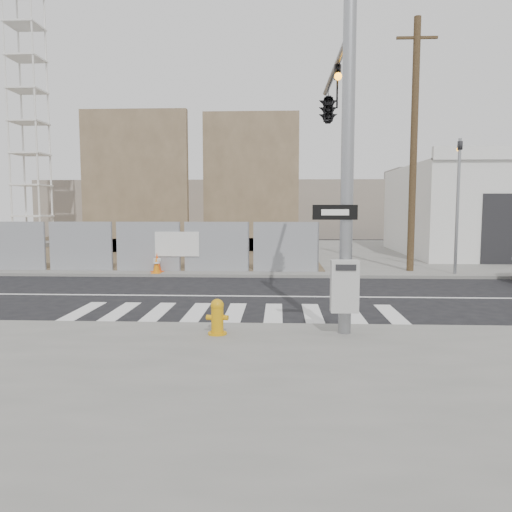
{
  "coord_description": "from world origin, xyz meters",
  "views": [
    {
      "loc": [
        1.13,
        -15.02,
        2.73
      ],
      "look_at": [
        0.51,
        -1.61,
        1.4
      ],
      "focal_mm": 35.0,
      "sensor_mm": 36.0,
      "label": 1
    }
  ],
  "objects_px": {
    "fire_hydrant": "(217,317)",
    "traffic_cone_b": "(22,261)",
    "traffic_cone_c": "(157,263)",
    "traffic_cone_d": "(156,265)",
    "crane_tower": "(28,108)",
    "signal_pole": "(333,126)"
  },
  "relations": [
    {
      "from": "fire_hydrant",
      "to": "traffic_cone_c",
      "type": "distance_m",
      "value": 10.33
    },
    {
      "from": "signal_pole",
      "to": "traffic_cone_c",
      "type": "relative_size",
      "value": 9.0
    },
    {
      "from": "signal_pole",
      "to": "traffic_cone_b",
      "type": "xyz_separation_m",
      "value": [
        -12.24,
        7.54,
        -4.35
      ]
    },
    {
      "from": "crane_tower",
      "to": "traffic_cone_b",
      "type": "bearing_deg",
      "value": -65.47
    },
    {
      "from": "traffic_cone_d",
      "to": "signal_pole",
      "type": "bearing_deg",
      "value": -45.4
    },
    {
      "from": "fire_hydrant",
      "to": "traffic_cone_b",
      "type": "distance_m",
      "value": 14.26
    },
    {
      "from": "traffic_cone_c",
      "to": "crane_tower",
      "type": "bearing_deg",
      "value": 132.28
    },
    {
      "from": "signal_pole",
      "to": "traffic_cone_d",
      "type": "distance_m",
      "value": 9.81
    },
    {
      "from": "fire_hydrant",
      "to": "traffic_cone_d",
      "type": "height_order",
      "value": "fire_hydrant"
    },
    {
      "from": "fire_hydrant",
      "to": "traffic_cone_d",
      "type": "distance_m",
      "value": 9.92
    },
    {
      "from": "crane_tower",
      "to": "fire_hydrant",
      "type": "height_order",
      "value": "crane_tower"
    },
    {
      "from": "traffic_cone_b",
      "to": "traffic_cone_d",
      "type": "height_order",
      "value": "traffic_cone_d"
    },
    {
      "from": "traffic_cone_c",
      "to": "traffic_cone_d",
      "type": "distance_m",
      "value": 0.42
    },
    {
      "from": "traffic_cone_d",
      "to": "traffic_cone_b",
      "type": "bearing_deg",
      "value": 168.16
    },
    {
      "from": "crane_tower",
      "to": "fire_hydrant",
      "type": "distance_m",
      "value": 27.92
    },
    {
      "from": "traffic_cone_b",
      "to": "traffic_cone_c",
      "type": "distance_m",
      "value": 6.06
    },
    {
      "from": "traffic_cone_c",
      "to": "traffic_cone_d",
      "type": "bearing_deg",
      "value": -80.18
    },
    {
      "from": "crane_tower",
      "to": "traffic_cone_d",
      "type": "distance_m",
      "value": 19.11
    },
    {
      "from": "crane_tower",
      "to": "traffic_cone_b",
      "type": "height_order",
      "value": "crane_tower"
    },
    {
      "from": "traffic_cone_b",
      "to": "traffic_cone_c",
      "type": "xyz_separation_m",
      "value": [
        5.99,
        -0.86,
        0.06
      ]
    },
    {
      "from": "crane_tower",
      "to": "traffic_cone_b",
      "type": "distance_m",
      "value": 15.29
    },
    {
      "from": "fire_hydrant",
      "to": "traffic_cone_c",
      "type": "bearing_deg",
      "value": 125.9
    }
  ]
}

